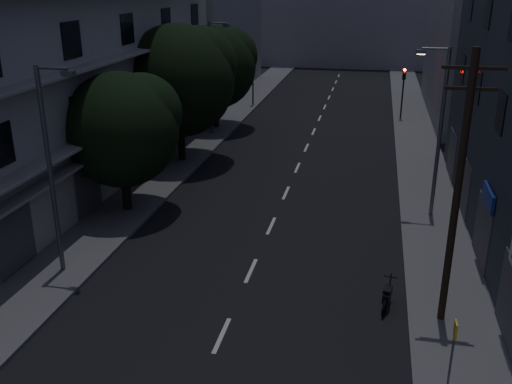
% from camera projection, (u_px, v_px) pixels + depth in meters
% --- Properties ---
extents(ground, '(160.00, 160.00, 0.00)m').
position_uv_depth(ground, '(298.00, 165.00, 35.62)').
color(ground, black).
rests_on(ground, ground).
extents(sidewalk_left, '(3.00, 90.00, 0.15)m').
position_uv_depth(sidewalk_left, '(184.00, 157.00, 37.02)').
color(sidewalk_left, '#565659').
rests_on(sidewalk_left, ground).
extents(sidewalk_right, '(3.00, 90.00, 0.15)m').
position_uv_depth(sidewalk_right, '(423.00, 172.00, 34.15)').
color(sidewalk_right, '#565659').
rests_on(sidewalk_right, ground).
extents(lane_markings, '(0.15, 60.50, 0.01)m').
position_uv_depth(lane_markings, '(310.00, 139.00, 41.34)').
color(lane_markings, beige).
rests_on(lane_markings, ground).
extents(building_left, '(7.00, 36.00, 14.00)m').
position_uv_depth(building_left, '(50.00, 61.00, 29.03)').
color(building_left, '#A3A39E').
rests_on(building_left, ground).
extents(building_far_left, '(6.00, 20.00, 16.00)m').
position_uv_depth(building_far_left, '(212.00, 10.00, 56.16)').
color(building_far_left, slate).
rests_on(building_far_left, ground).
extents(building_far_right, '(6.00, 20.00, 13.00)m').
position_uv_depth(building_far_right, '(474.00, 36.00, 46.60)').
color(building_far_right, slate).
rests_on(building_far_right, ground).
extents(building_far_end, '(24.00, 8.00, 10.00)m').
position_uv_depth(building_far_end, '(346.00, 26.00, 75.07)').
color(building_far_end, slate).
rests_on(building_far_end, ground).
extents(tree_near, '(5.52, 5.52, 6.81)m').
position_uv_depth(tree_near, '(122.00, 125.00, 27.08)').
color(tree_near, black).
rests_on(tree_near, sidewalk_left).
extents(tree_mid, '(6.81, 6.81, 8.37)m').
position_uv_depth(tree_mid, '(180.00, 76.00, 34.47)').
color(tree_mid, black).
rests_on(tree_mid, sidewalk_left).
extents(tree_far, '(6.16, 6.16, 7.61)m').
position_uv_depth(tree_far, '(216.00, 64.00, 42.64)').
color(tree_far, black).
rests_on(tree_far, sidewalk_left).
extents(traffic_signal_far_right, '(0.28, 0.37, 4.10)m').
position_uv_depth(traffic_signal_far_right, '(404.00, 83.00, 45.68)').
color(traffic_signal_far_right, black).
rests_on(traffic_signal_far_right, sidewalk_right).
extents(traffic_signal_far_left, '(0.28, 0.37, 4.10)m').
position_uv_depth(traffic_signal_far_left, '(253.00, 72.00, 50.70)').
color(traffic_signal_far_left, black).
rests_on(traffic_signal_far_left, sidewalk_left).
extents(street_lamp_left_near, '(1.51, 0.25, 8.00)m').
position_uv_depth(street_lamp_left_near, '(52.00, 162.00, 21.01)').
color(street_lamp_left_near, '#55585C').
rests_on(street_lamp_left_near, sidewalk_left).
extents(street_lamp_right, '(1.51, 0.25, 8.00)m').
position_uv_depth(street_lamp_right, '(438.00, 125.00, 26.31)').
color(street_lamp_right, '#5B5F63').
rests_on(street_lamp_right, sidewalk_right).
extents(street_lamp_left_far, '(1.51, 0.25, 8.00)m').
position_uv_depth(street_lamp_left_far, '(212.00, 73.00, 40.83)').
color(street_lamp_left_far, '#54585B').
rests_on(street_lamp_left_far, sidewalk_left).
extents(utility_pole, '(1.80, 0.24, 9.00)m').
position_uv_depth(utility_pole, '(458.00, 188.00, 17.70)').
color(utility_pole, black).
rests_on(utility_pole, sidewalk_right).
extents(bus_stop_sign, '(0.06, 0.35, 2.52)m').
position_uv_depth(bus_stop_sign, '(453.00, 348.00, 14.94)').
color(bus_stop_sign, '#595B60').
rests_on(bus_stop_sign, sidewalk_right).
extents(motorcycle, '(0.53, 1.68, 1.08)m').
position_uv_depth(motorcycle, '(387.00, 297.00, 20.11)').
color(motorcycle, black).
rests_on(motorcycle, ground).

